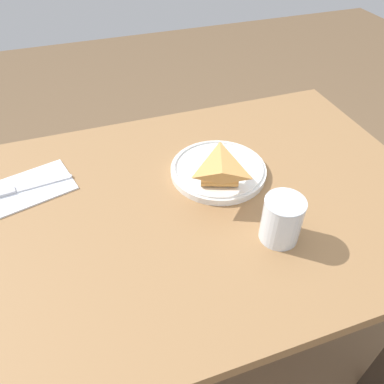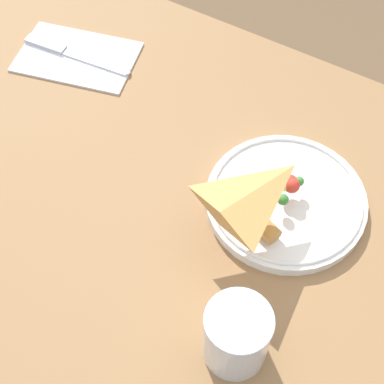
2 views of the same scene
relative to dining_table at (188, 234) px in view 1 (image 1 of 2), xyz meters
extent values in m
plane|color=brown|center=(0.00, 0.00, -0.60)|extent=(6.00, 6.00, 0.00)
cube|color=olive|center=(0.00, 0.00, 0.09)|extent=(1.11, 0.73, 0.03)
cube|color=#382D23|center=(-0.51, 0.32, -0.26)|extent=(0.06, 0.06, 0.68)
cube|color=#382D23|center=(0.51, 0.32, -0.26)|extent=(0.06, 0.06, 0.68)
cylinder|color=white|center=(0.10, 0.07, 0.12)|extent=(0.23, 0.23, 0.02)
torus|color=white|center=(0.10, 0.07, 0.13)|extent=(0.21, 0.21, 0.01)
pyramid|color=tan|center=(0.10, 0.07, 0.13)|extent=(0.13, 0.15, 0.02)
cylinder|color=#C68942|center=(0.08, 0.01, 0.14)|extent=(0.09, 0.05, 0.02)
sphere|color=orange|center=(0.10, 0.08, 0.15)|extent=(0.02, 0.02, 0.02)
sphere|color=red|center=(0.10, 0.08, 0.15)|extent=(0.02, 0.02, 0.02)
sphere|color=#388433|center=(0.11, 0.09, 0.15)|extent=(0.01, 0.01, 0.01)
sphere|color=#EFDB93|center=(0.09, 0.07, 0.15)|extent=(0.02, 0.02, 0.02)
sphere|color=red|center=(0.10, 0.07, 0.15)|extent=(0.02, 0.02, 0.02)
sphere|color=#388433|center=(0.10, 0.05, 0.15)|extent=(0.02, 0.02, 0.02)
cylinder|color=white|center=(0.14, -0.15, 0.16)|extent=(0.08, 0.08, 0.10)
cylinder|color=white|center=(0.14, -0.15, 0.14)|extent=(0.07, 0.07, 0.06)
torus|color=white|center=(0.14, -0.15, 0.20)|extent=(0.08, 0.08, 0.00)
cube|color=silver|center=(-0.33, 0.16, 0.11)|extent=(0.22, 0.17, 0.00)
cube|color=silver|center=(-0.30, 0.16, 0.11)|extent=(0.12, 0.03, 0.00)
ellipsoid|color=silver|center=(-0.24, 0.17, 0.11)|extent=(0.02, 0.02, 0.00)
camera|label=1|loc=(-0.18, -0.56, 0.68)|focal=35.00mm
camera|label=2|loc=(0.22, -0.39, 0.81)|focal=55.00mm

